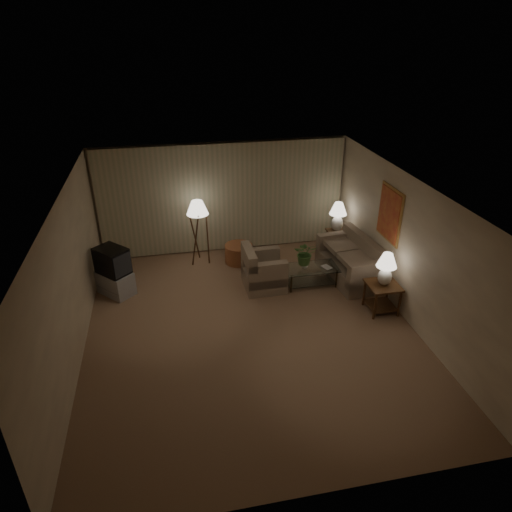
{
  "coord_description": "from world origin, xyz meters",
  "views": [
    {
      "loc": [
        -1.29,
        -6.88,
        5.18
      ],
      "look_at": [
        0.23,
        0.6,
        1.2
      ],
      "focal_mm": 32.0,
      "sensor_mm": 36.0,
      "label": 1
    }
  ],
  "objects_px": {
    "armchair": "(264,271)",
    "side_table_near": "(382,292)",
    "tv_cabinet": "(116,283)",
    "ottoman": "(239,253)",
    "crt_tv": "(112,261)",
    "floor_lamp": "(199,231)",
    "table_lamp_far": "(338,214)",
    "coffee_table": "(311,273)",
    "sofa": "(349,263)",
    "vase": "(305,265)",
    "table_lamp_near": "(386,266)",
    "side_table_far": "(336,238)"
  },
  "relations": [
    {
      "from": "tv_cabinet",
      "to": "ottoman",
      "type": "distance_m",
      "value": 2.91
    },
    {
      "from": "coffee_table",
      "to": "ottoman",
      "type": "bearing_deg",
      "value": 135.47
    },
    {
      "from": "tv_cabinet",
      "to": "crt_tv",
      "type": "height_order",
      "value": "crt_tv"
    },
    {
      "from": "sofa",
      "to": "tv_cabinet",
      "type": "xyz_separation_m",
      "value": [
        -5.05,
        0.36,
        -0.13
      ]
    },
    {
      "from": "crt_tv",
      "to": "sofa",
      "type": "bearing_deg",
      "value": 42.8
    },
    {
      "from": "armchair",
      "to": "side_table_near",
      "type": "bearing_deg",
      "value": -124.03
    },
    {
      "from": "coffee_table",
      "to": "vase",
      "type": "relative_size",
      "value": 7.57
    },
    {
      "from": "crt_tv",
      "to": "coffee_table",
      "type": "bearing_deg",
      "value": 40.53
    },
    {
      "from": "coffee_table",
      "to": "crt_tv",
      "type": "xyz_separation_m",
      "value": [
        -4.14,
        0.46,
        0.5
      ]
    },
    {
      "from": "sofa",
      "to": "crt_tv",
      "type": "bearing_deg",
      "value": -100.12
    },
    {
      "from": "armchair",
      "to": "table_lamp_far",
      "type": "bearing_deg",
      "value": -60.09
    },
    {
      "from": "side_table_far",
      "to": "floor_lamp",
      "type": "relative_size",
      "value": 0.39
    },
    {
      "from": "side_table_far",
      "to": "floor_lamp",
      "type": "distance_m",
      "value": 3.36
    },
    {
      "from": "crt_tv",
      "to": "ottoman",
      "type": "bearing_deg",
      "value": 64.54
    },
    {
      "from": "sofa",
      "to": "crt_tv",
      "type": "xyz_separation_m",
      "value": [
        -5.05,
        0.36,
        0.4
      ]
    },
    {
      "from": "tv_cabinet",
      "to": "crt_tv",
      "type": "relative_size",
      "value": 1.09
    },
    {
      "from": "table_lamp_near",
      "to": "table_lamp_far",
      "type": "height_order",
      "value": "table_lamp_far"
    },
    {
      "from": "tv_cabinet",
      "to": "side_table_near",
      "type": "bearing_deg",
      "value": 28.67
    },
    {
      "from": "crt_tv",
      "to": "table_lamp_near",
      "type": "bearing_deg",
      "value": 28.67
    },
    {
      "from": "side_table_far",
      "to": "crt_tv",
      "type": "bearing_deg",
      "value": -170.29
    },
    {
      "from": "side_table_far",
      "to": "vase",
      "type": "xyz_separation_m",
      "value": [
        -1.21,
        -1.35,
        0.1
      ]
    },
    {
      "from": "armchair",
      "to": "ottoman",
      "type": "bearing_deg",
      "value": 14.71
    },
    {
      "from": "ottoman",
      "to": "vase",
      "type": "relative_size",
      "value": 4.35
    },
    {
      "from": "side_table_near",
      "to": "ottoman",
      "type": "height_order",
      "value": "side_table_near"
    },
    {
      "from": "table_lamp_near",
      "to": "floor_lamp",
      "type": "height_order",
      "value": "floor_lamp"
    },
    {
      "from": "armchair",
      "to": "table_lamp_far",
      "type": "distance_m",
      "value": 2.51
    },
    {
      "from": "side_table_near",
      "to": "coffee_table",
      "type": "relative_size",
      "value": 0.53
    },
    {
      "from": "side_table_near",
      "to": "crt_tv",
      "type": "relative_size",
      "value": 0.77
    },
    {
      "from": "table_lamp_near",
      "to": "ottoman",
      "type": "distance_m",
      "value": 3.64
    },
    {
      "from": "coffee_table",
      "to": "side_table_near",
      "type": "bearing_deg",
      "value": -49.7
    },
    {
      "from": "armchair",
      "to": "ottoman",
      "type": "xyz_separation_m",
      "value": [
        -0.34,
        1.23,
        -0.15
      ]
    },
    {
      "from": "table_lamp_near",
      "to": "side_table_near",
      "type": "bearing_deg",
      "value": 0.45
    },
    {
      "from": "coffee_table",
      "to": "ottoman",
      "type": "distance_m",
      "value": 1.92
    },
    {
      "from": "table_lamp_far",
      "to": "floor_lamp",
      "type": "xyz_separation_m",
      "value": [
        -3.33,
        0.16,
        -0.21
      ]
    },
    {
      "from": "armchair",
      "to": "side_table_near",
      "type": "height_order",
      "value": "armchair"
    },
    {
      "from": "floor_lamp",
      "to": "crt_tv",
      "type": "bearing_deg",
      "value": -150.63
    },
    {
      "from": "coffee_table",
      "to": "vase",
      "type": "bearing_deg",
      "value": -180.0
    },
    {
      "from": "tv_cabinet",
      "to": "sofa",
      "type": "bearing_deg",
      "value": 42.8
    },
    {
      "from": "table_lamp_near",
      "to": "crt_tv",
      "type": "bearing_deg",
      "value": 161.79
    },
    {
      "from": "crt_tv",
      "to": "vase",
      "type": "relative_size",
      "value": 5.22
    },
    {
      "from": "side_table_near",
      "to": "tv_cabinet",
      "type": "xyz_separation_m",
      "value": [
        -5.2,
        1.71,
        -0.17
      ]
    },
    {
      "from": "side_table_far",
      "to": "crt_tv",
      "type": "distance_m",
      "value": 5.29
    },
    {
      "from": "side_table_far",
      "to": "armchair",
      "type": "bearing_deg",
      "value": -149.22
    },
    {
      "from": "armchair",
      "to": "vase",
      "type": "bearing_deg",
      "value": -98.06
    },
    {
      "from": "floor_lamp",
      "to": "table_lamp_near",
      "type": "bearing_deg",
      "value": -39.7
    },
    {
      "from": "side_table_far",
      "to": "table_lamp_far",
      "type": "bearing_deg",
      "value": -90.0
    },
    {
      "from": "tv_cabinet",
      "to": "ottoman",
      "type": "relative_size",
      "value": 1.3
    },
    {
      "from": "sofa",
      "to": "side_table_near",
      "type": "height_order",
      "value": "sofa"
    },
    {
      "from": "armchair",
      "to": "crt_tv",
      "type": "xyz_separation_m",
      "value": [
        -3.12,
        0.35,
        0.41
      ]
    },
    {
      "from": "crt_tv",
      "to": "armchair",
      "type": "bearing_deg",
      "value": 40.46
    }
  ]
}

